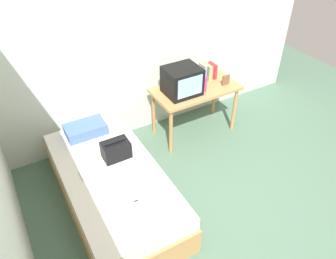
{
  "coord_description": "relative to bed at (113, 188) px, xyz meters",
  "views": [
    {
      "loc": [
        -1.68,
        -1.66,
        3.01
      ],
      "look_at": [
        -0.15,
        1.05,
        0.58
      ],
      "focal_mm": 35.4,
      "sensor_mm": 36.0,
      "label": 1
    }
  ],
  "objects": [
    {
      "name": "ground_plane",
      "position": [
        0.98,
        -0.8,
        -0.25
      ],
      "size": [
        8.0,
        8.0,
        0.0
      ],
      "primitive_type": "plane",
      "color": "#4C6B56"
    },
    {
      "name": "wall_back",
      "position": [
        0.98,
        1.2,
        1.05
      ],
      "size": [
        5.2,
        0.1,
        2.6
      ],
      "primitive_type": "cube",
      "color": "silver",
      "rests_on": "ground"
    },
    {
      "name": "bed",
      "position": [
        0.0,
        0.0,
        0.0
      ],
      "size": [
        1.0,
        2.0,
        0.5
      ],
      "color": "#B27F4C",
      "rests_on": "ground"
    },
    {
      "name": "desk",
      "position": [
        1.51,
        0.69,
        0.39
      ],
      "size": [
        1.16,
        0.6,
        0.73
      ],
      "color": "#B27F4C",
      "rests_on": "ground"
    },
    {
      "name": "tv",
      "position": [
        1.28,
        0.67,
        0.66
      ],
      "size": [
        0.44,
        0.39,
        0.36
      ],
      "color": "black",
      "rests_on": "desk"
    },
    {
      "name": "water_bottle",
      "position": [
        1.57,
        0.58,
        0.58
      ],
      "size": [
        0.07,
        0.07,
        0.21
      ],
      "primitive_type": "cylinder",
      "color": "#E53372",
      "rests_on": "desk"
    },
    {
      "name": "book_row",
      "position": [
        1.79,
        0.83,
        0.59
      ],
      "size": [
        0.21,
        0.17,
        0.24
      ],
      "color": "gray",
      "rests_on": "desk"
    },
    {
      "name": "picture_frame",
      "position": [
        1.91,
        0.56,
        0.55
      ],
      "size": [
        0.11,
        0.02,
        0.14
      ],
      "primitive_type": "cube",
      "color": "brown",
      "rests_on": "desk"
    },
    {
      "name": "pillow",
      "position": [
        -0.02,
        0.75,
        0.32
      ],
      "size": [
        0.47,
        0.28,
        0.14
      ],
      "primitive_type": "cube",
      "color": "#4766AD",
      "rests_on": "bed"
    },
    {
      "name": "handbag",
      "position": [
        0.15,
        0.19,
        0.36
      ],
      "size": [
        0.3,
        0.2,
        0.22
      ],
      "color": "black",
      "rests_on": "bed"
    },
    {
      "name": "magazine",
      "position": [
        -0.07,
        -0.36,
        0.26
      ],
      "size": [
        0.21,
        0.29,
        0.01
      ],
      "primitive_type": "cube",
      "color": "white",
      "rests_on": "bed"
    },
    {
      "name": "remote_dark",
      "position": [
        0.06,
        -0.58,
        0.27
      ],
      "size": [
        0.04,
        0.16,
        0.02
      ],
      "primitive_type": "cube",
      "color": "black",
      "rests_on": "bed"
    },
    {
      "name": "remote_silver",
      "position": [
        -0.28,
        0.08,
        0.27
      ],
      "size": [
        0.04,
        0.14,
        0.02
      ],
      "primitive_type": "cube",
      "color": "#B7B7BC",
      "rests_on": "bed"
    },
    {
      "name": "folded_towel",
      "position": [
        0.04,
        -0.66,
        0.29
      ],
      "size": [
        0.28,
        0.22,
        0.07
      ],
      "primitive_type": "cube",
      "color": "white",
      "rests_on": "bed"
    }
  ]
}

